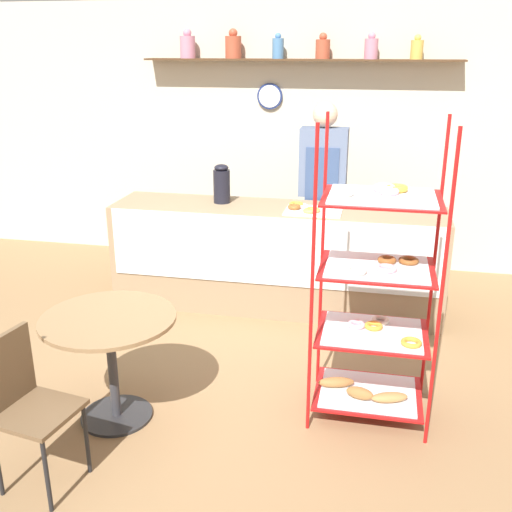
# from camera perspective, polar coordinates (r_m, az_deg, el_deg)

# --- Properties ---
(ground_plane) EXTENTS (14.00, 14.00, 0.00)m
(ground_plane) POSITION_cam_1_polar(r_m,az_deg,el_deg) (4.34, -1.33, -11.98)
(ground_plane) COLOR olive
(back_wall) EXTENTS (10.00, 0.30, 2.70)m
(back_wall) POSITION_cam_1_polar(r_m,az_deg,el_deg) (6.40, 4.10, 11.40)
(back_wall) COLOR beige
(back_wall) RESTS_ON ground_plane
(display_counter) EXTENTS (2.91, 0.65, 0.93)m
(display_counter) POSITION_cam_1_polar(r_m,az_deg,el_deg) (5.36, 1.95, -0.15)
(display_counter) COLOR #937A5B
(display_counter) RESTS_ON ground_plane
(pastry_rack) EXTENTS (0.74, 0.58, 1.88)m
(pastry_rack) POSITION_cam_1_polar(r_m,az_deg,el_deg) (3.76, 11.20, -4.11)
(pastry_rack) COLOR #B71414
(pastry_rack) RESTS_ON ground_plane
(person_worker) EXTENTS (0.43, 0.23, 1.79)m
(person_worker) POSITION_cam_1_polar(r_m,az_deg,el_deg) (5.62, 6.35, 6.20)
(person_worker) COLOR #282833
(person_worker) RESTS_ON ground_plane
(cafe_table) EXTENTS (0.83, 0.83, 0.71)m
(cafe_table) POSITION_cam_1_polar(r_m,az_deg,el_deg) (3.83, -13.71, -7.92)
(cafe_table) COLOR #262628
(cafe_table) RESTS_ON ground_plane
(cafe_chair) EXTENTS (0.44, 0.44, 0.86)m
(cafe_chair) POSITION_cam_1_polar(r_m,az_deg,el_deg) (3.44, -21.31, -12.34)
(cafe_chair) COLOR black
(cafe_chair) RESTS_ON ground_plane
(coffee_carafe) EXTENTS (0.15, 0.15, 0.35)m
(coffee_carafe) POSITION_cam_1_polar(r_m,az_deg,el_deg) (5.36, -3.29, 6.86)
(coffee_carafe) COLOR black
(coffee_carafe) RESTS_ON display_counter
(donut_tray_counter) EXTENTS (0.48, 0.35, 0.05)m
(donut_tray_counter) POSITION_cam_1_polar(r_m,az_deg,el_deg) (5.11, 4.99, 4.46)
(donut_tray_counter) COLOR white
(donut_tray_counter) RESTS_ON display_counter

